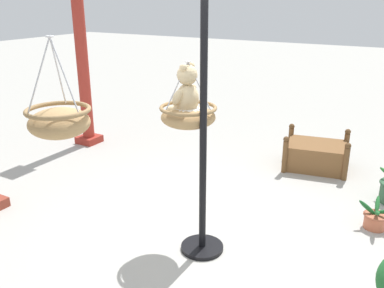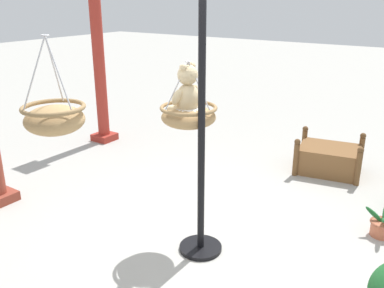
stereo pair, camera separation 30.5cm
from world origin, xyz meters
name	(u,v)px [view 1 (the left image)]	position (x,y,z in m)	size (l,w,h in m)	color
ground_plane	(194,239)	(0.00, 0.00, 0.00)	(40.00, 40.00, 0.00)	#ADAAA3
display_pole_central	(203,177)	(-0.12, -0.16, 0.82)	(0.44, 0.44, 2.58)	black
hanging_basket_with_teddy	(188,115)	(0.03, 0.09, 1.37)	(0.57, 0.57, 0.66)	#A37F51
teddy_bear	(186,93)	(0.03, 0.11, 1.60)	(0.35, 0.32, 0.51)	#D1B789
hanging_basket_left_high	(59,121)	(-1.22, 0.52, 1.57)	(0.50, 0.50, 0.78)	#A37F51
greenhouse_pillar_right	(82,62)	(1.82, 3.19, 1.43)	(0.38, 0.38, 2.97)	#9E2D23
wooden_planter_box	(316,154)	(2.66, -0.62, 0.21)	(0.90, 1.04, 0.56)	brown
potted_plant_flowering_red	(376,218)	(1.22, -1.66, 0.13)	(0.47, 0.45, 0.33)	#BC6042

